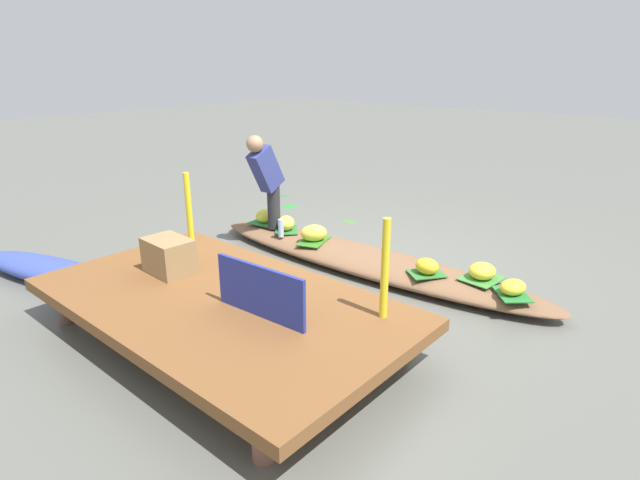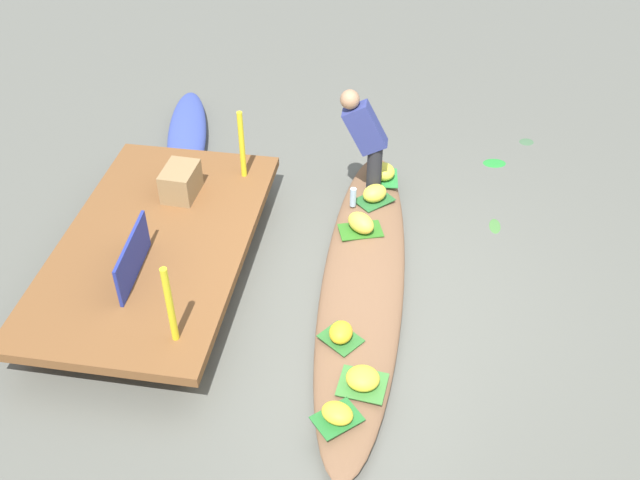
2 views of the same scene
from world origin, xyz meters
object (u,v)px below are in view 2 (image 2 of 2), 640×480
at_px(moored_boat, 187,135).
at_px(market_banner, 133,257).
at_px(banana_bunch_0, 341,332).
at_px(banana_bunch_5, 337,413).
at_px(vendor_person, 365,136).
at_px(banana_bunch_4, 383,171).
at_px(banana_bunch_3, 375,193).
at_px(banana_bunch_1, 361,223).
at_px(banana_bunch_2, 363,378).
at_px(produce_crate, 181,182).
at_px(vendor_boat, 363,283).
at_px(water_bottle, 353,197).

distance_m(moored_boat, market_banner, 2.86).
xyz_separation_m(moored_boat, banana_bunch_0, (-3.12, -2.35, 0.16)).
relative_size(banana_bunch_5, vendor_person, 0.21).
bearing_deg(banana_bunch_4, banana_bunch_3, 172.60).
height_order(banana_bunch_0, banana_bunch_1, banana_bunch_1).
bearing_deg(banana_bunch_3, moored_boat, 66.20).
xyz_separation_m(banana_bunch_2, banana_bunch_3, (2.51, 0.16, 0.01)).
height_order(banana_bunch_1, vendor_person, vendor_person).
bearing_deg(produce_crate, banana_bunch_1, -92.33).
xyz_separation_m(banana_bunch_5, vendor_person, (3.05, 0.15, 0.61)).
xyz_separation_m(banana_bunch_2, vendor_person, (2.69, 0.30, 0.60)).
xyz_separation_m(vendor_boat, banana_bunch_2, (-1.31, -0.14, 0.18)).
bearing_deg(banana_bunch_2, banana_bunch_5, 156.81).
relative_size(banana_bunch_1, banana_bunch_2, 1.12).
relative_size(banana_bunch_4, market_banner, 0.31).
relative_size(banana_bunch_0, banana_bunch_1, 0.77).
bearing_deg(banana_bunch_1, produce_crate, 87.67).
xyz_separation_m(banana_bunch_5, market_banner, (1.16, 2.03, 0.32)).
xyz_separation_m(banana_bunch_1, banana_bunch_3, (0.54, -0.09, -0.01)).
bearing_deg(vendor_boat, banana_bunch_4, -3.38).
bearing_deg(water_bottle, market_banner, 131.53).
distance_m(vendor_person, water_bottle, 0.66).
relative_size(banana_bunch_5, produce_crate, 0.58).
distance_m(banana_bunch_0, banana_bunch_3, 2.05).
xyz_separation_m(banana_bunch_0, banana_bunch_3, (2.04, -0.08, 0.01)).
relative_size(vendor_boat, water_bottle, 20.06).
bearing_deg(banana_bunch_0, moored_boat, 37.02).
xyz_separation_m(banana_bunch_3, produce_crate, (-0.46, 1.98, 0.25)).
distance_m(vendor_boat, banana_bunch_3, 1.22).
height_order(banana_bunch_2, produce_crate, produce_crate).
distance_m(banana_bunch_5, vendor_person, 3.12).
bearing_deg(banana_bunch_4, water_bottle, 153.73).
xyz_separation_m(moored_boat, banana_bunch_2, (-3.59, -2.59, 0.16)).
distance_m(banana_bunch_4, banana_bunch_5, 3.30).
bearing_deg(produce_crate, vendor_boat, -110.43).
height_order(vendor_boat, moored_boat, moored_boat).
bearing_deg(water_bottle, vendor_person, -13.78).
bearing_deg(market_banner, water_bottle, -51.78).
bearing_deg(produce_crate, banana_bunch_2, -133.80).
distance_m(banana_bunch_2, banana_bunch_3, 2.52).
distance_m(banana_bunch_1, banana_bunch_2, 1.99).
height_order(banana_bunch_4, water_bottle, water_bottle).
height_order(banana_bunch_3, produce_crate, produce_crate).
distance_m(banana_bunch_1, banana_bunch_4, 0.98).
bearing_deg(banana_bunch_1, banana_bunch_0, -179.86).
height_order(banana_bunch_1, market_banner, market_banner).
xyz_separation_m(vendor_boat, vendor_person, (1.38, 0.16, 0.78)).
xyz_separation_m(vendor_person, produce_crate, (-0.64, 1.83, -0.34)).
xyz_separation_m(banana_bunch_5, water_bottle, (2.75, 0.22, 0.03)).
distance_m(moored_boat, vendor_person, 2.57).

